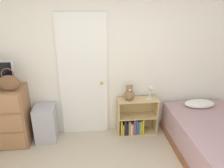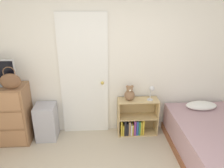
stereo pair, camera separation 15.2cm
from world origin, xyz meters
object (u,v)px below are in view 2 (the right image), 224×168
Objects in this scene: dresser at (3,114)px; teddy_bear at (130,94)px; desk_lamp at (152,90)px; bed at (217,144)px; bookshelf at (135,121)px; handbag at (10,81)px; storage_bin at (47,122)px.

dresser is 3.72× the size of teddy_bear.
bed is at bearing -39.93° from desk_lamp.
bookshelf is at bearing -0.59° from teddy_bear.
handbag is 2.15m from bookshelf.
bookshelf is (1.95, 0.20, -0.88)m from handbag.
bed is at bearing -31.77° from teddy_bear.
desk_lamp reaches higher than storage_bin.
handbag reaches higher than desk_lamp.
bookshelf reaches higher than bed.
handbag reaches higher than bed.
storage_bin is 1.87m from desk_lamp.
bookshelf is (2.21, 0.08, -0.25)m from dresser.
teddy_bear is at bearing 179.41° from bookshelf.
desk_lamp is at bearing 4.12° from handbag.
bookshelf is at bearing 1.49° from storage_bin.
desk_lamp is at bearing 0.09° from storage_bin.
teddy_bear is at bearing 174.02° from desk_lamp.
bookshelf is at bearing 145.79° from bed.
dresser reaches higher than storage_bin.
teddy_bear reaches higher than storage_bin.
dresser is 2.23m from bookshelf.
storage_bin is at bearing 3.62° from dresser.
storage_bin is 0.34× the size of bed.
bed is (3.33, -0.67, -0.24)m from dresser.
desk_lamp reaches higher than bookshelf.
dresser is at bearing 157.05° from handbag.
desk_lamp is (0.36, -0.04, 0.07)m from teddy_bear.
storage_bin is 2.36× the size of desk_lamp.
handbag is 1.30× the size of teddy_bear.
dresser is at bearing -177.86° from bookshelf.
teddy_bear is at bearing 6.10° from handbag.
bed is (2.65, -0.72, -0.04)m from storage_bin.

